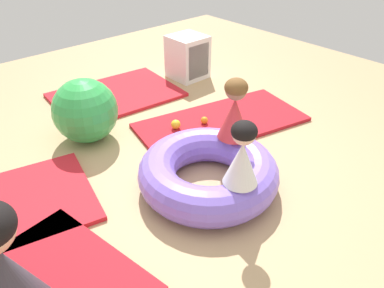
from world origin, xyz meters
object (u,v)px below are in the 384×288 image
object	(u,v)px
inflatable_cushion	(208,172)
play_ball_orange	(204,120)
play_ball_blue	(93,89)
child_in_red	(235,109)
play_ball_yellow	(176,124)
child_in_white	(242,154)
storage_cube	(189,57)
exercise_ball_large	(85,111)
adult_seated	(2,267)

from	to	relation	value
inflatable_cushion	play_ball_orange	bearing A→B (deg)	48.37
inflatable_cushion	play_ball_blue	size ratio (longest dim) A/B	10.90
child_in_red	play_ball_blue	xyz separation A→B (m)	(-0.20, 2.12, -0.48)
child_in_red	play_ball_yellow	distance (m)	0.92
child_in_white	storage_cube	distance (m)	2.70
child_in_white	play_ball_blue	world-z (taller)	child_in_white
play_ball_blue	exercise_ball_large	size ratio (longest dim) A/B	0.17
storage_cube	play_ball_orange	bearing A→B (deg)	-124.42
play_ball_yellow	storage_cube	size ratio (longest dim) A/B	0.18
adult_seated	child_in_red	bearing A→B (deg)	140.98
inflatable_cushion	play_ball_yellow	bearing A→B (deg)	66.63
child_in_white	storage_cube	xyz separation A→B (m)	(1.48, 2.24, -0.28)
play_ball_yellow	child_in_red	bearing A→B (deg)	-90.15
play_ball_orange	storage_cube	bearing A→B (deg)	55.58
play_ball_blue	storage_cube	bearing A→B (deg)	-15.68
play_ball_blue	exercise_ball_large	bearing A→B (deg)	-122.14
exercise_ball_large	child_in_red	bearing A→B (deg)	-60.10
play_ball_blue	play_ball_orange	bearing A→B (deg)	-71.31
child_in_red	play_ball_blue	distance (m)	2.18
inflatable_cushion	child_in_red	xyz separation A→B (m)	(0.37, 0.09, 0.42)
exercise_ball_large	storage_cube	size ratio (longest dim) A/B	1.13
child_in_red	play_ball_blue	world-z (taller)	child_in_red
child_in_white	storage_cube	world-z (taller)	child_in_white
play_ball_orange	play_ball_yellow	bearing A→B (deg)	158.24
inflatable_cushion	child_in_white	bearing A→B (deg)	-97.54
inflatable_cushion	storage_cube	size ratio (longest dim) A/B	2.07
exercise_ball_large	child_in_white	bearing A→B (deg)	-80.03
child_in_red	inflatable_cushion	bearing A→B (deg)	-167.21
play_ball_yellow	storage_cube	world-z (taller)	storage_cube
child_in_white	play_ball_yellow	distance (m)	1.40
child_in_white	adult_seated	size ratio (longest dim) A/B	0.63
inflatable_cushion	child_in_white	size ratio (longest dim) A/B	2.30
play_ball_blue	play_ball_orange	distance (m)	1.53
inflatable_cushion	adult_seated	distance (m)	1.65
inflatable_cushion	play_ball_orange	xyz separation A→B (m)	(0.67, 0.75, -0.08)
inflatable_cushion	child_in_red	world-z (taller)	child_in_red
child_in_white	exercise_ball_large	size ratio (longest dim) A/B	0.79
inflatable_cushion	play_ball_blue	xyz separation A→B (m)	(0.18, 2.21, -0.06)
child_in_red	storage_cube	world-z (taller)	child_in_red
adult_seated	play_ball_yellow	size ratio (longest dim) A/B	8.13
play_ball_orange	play_ball_yellow	world-z (taller)	play_ball_yellow
child_in_white	storage_cube	size ratio (longest dim) A/B	0.90
child_in_white	adult_seated	world-z (taller)	adult_seated
child_in_white	play_ball_yellow	size ratio (longest dim) A/B	5.11
child_in_white	child_in_red	size ratio (longest dim) A/B	0.94
play_ball_blue	play_ball_yellow	xyz separation A→B (m)	(0.20, -1.34, -0.00)
child_in_red	play_ball_orange	size ratio (longest dim) A/B	7.07
child_in_red	storage_cube	distance (m)	2.08
child_in_red	exercise_ball_large	distance (m)	1.49
child_in_white	child_in_red	bearing A→B (deg)	39.05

